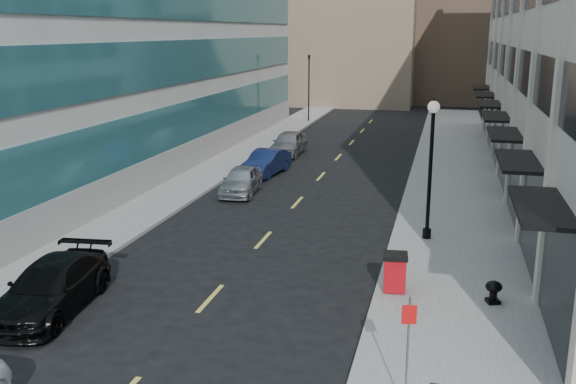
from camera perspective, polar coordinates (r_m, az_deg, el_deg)
The scene contains 15 objects.
sidewalk_right at distance 30.74m, azimuth 14.57°, elevation -1.65°, with size 5.00×80.00×0.15m, color gray.
sidewalk_left at distance 33.54m, azimuth -10.05°, elevation -0.10°, with size 3.00×80.00×0.15m, color gray.
building_left at distance 43.24m, azimuth -18.68°, elevation 15.80°, with size 16.14×46.00×20.00m.
skyline_tan_far at distance 90.15m, azimuth 0.61°, elevation 15.92°, with size 12.00×14.00×22.00m, color #7C6351.
skyline_stone at distance 76.47m, azimuth 23.10°, elevation 14.40°, with size 10.00×14.00×20.00m, color beige.
road_centerline at distance 28.72m, azimuth -0.54°, elevation -2.44°, with size 0.15×68.20×0.01m.
traffic_signal at distance 59.02m, azimuth 1.88°, elevation 11.72°, with size 0.66×0.66×6.98m.
car_black_pickup at distance 20.64m, azimuth -20.31°, elevation -7.95°, with size 2.10×5.16×1.50m, color black.
car_silver_sedan at distance 33.13m, azimuth -4.17°, elevation 1.04°, with size 1.68×4.18×1.42m, color #93979B.
car_blue_sedan at distance 37.46m, azimuth -1.97°, elevation 2.62°, with size 1.54×4.41×1.45m, color #121D45.
car_grey_sedan at distance 43.55m, azimuth 0.05°, elevation 4.37°, with size 1.91×4.76×1.62m, color gray.
trash_bin at distance 20.69m, azimuth 9.47°, elevation -6.95°, with size 0.84×0.90×1.25m.
lamppost at distance 25.50m, azimuth 12.59°, elevation 3.03°, with size 0.47×0.47×5.60m.
sign_post at distance 14.15m, azimuth 10.62°, elevation -12.80°, with size 0.31×0.10×2.67m.
urn_planter at distance 20.63m, azimuth 17.81°, elevation -8.27°, with size 0.51×0.51×0.70m.
Camera 1 is at (6.93, -9.64, 8.20)m, focal length 40.00 mm.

